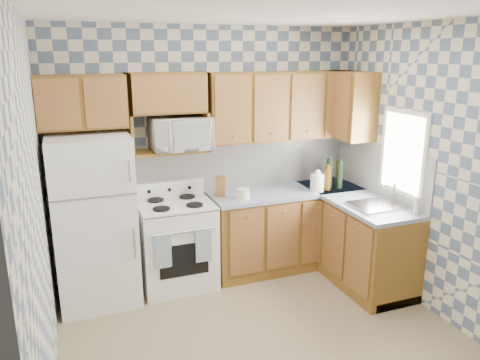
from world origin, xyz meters
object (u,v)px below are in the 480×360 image
at_px(microwave, 180,134).
at_px(electric_kettle, 317,183).
at_px(stove_body, 176,245).
at_px(refrigerator, 94,221).

bearing_deg(microwave, electric_kettle, -13.19).
xyz_separation_m(stove_body, microwave, (0.11, 0.12, 1.17)).
height_order(refrigerator, microwave, microwave).
bearing_deg(electric_kettle, refrigerator, 177.02).
relative_size(microwave, electric_kettle, 3.12).
xyz_separation_m(stove_body, electric_kettle, (1.58, -0.15, 0.57)).
relative_size(refrigerator, microwave, 2.78).
relative_size(stove_body, electric_kettle, 4.65).
distance_m(refrigerator, microwave, 1.21).
bearing_deg(microwave, refrigerator, -173.61).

